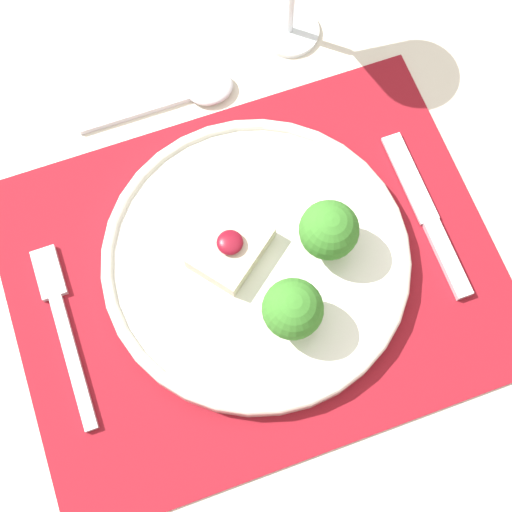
# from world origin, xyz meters

# --- Properties ---
(ground_plane) EXTENTS (8.00, 8.00, 0.00)m
(ground_plane) POSITION_xyz_m (0.00, 0.00, 0.00)
(ground_plane) COLOR brown
(dining_table) EXTENTS (1.24, 1.21, 0.75)m
(dining_table) POSITION_xyz_m (0.00, 0.00, 0.67)
(dining_table) COLOR beige
(dining_table) RESTS_ON ground_plane
(placemat) EXTENTS (0.46, 0.36, 0.00)m
(placemat) POSITION_xyz_m (0.00, 0.00, 0.75)
(placemat) COLOR maroon
(placemat) RESTS_ON dining_table
(dinner_plate) EXTENTS (0.29, 0.29, 0.08)m
(dinner_plate) POSITION_xyz_m (0.01, 0.01, 0.77)
(dinner_plate) COLOR silver
(dinner_plate) RESTS_ON placemat
(fork) EXTENTS (0.02, 0.18, 0.01)m
(fork) POSITION_xyz_m (-0.19, 0.01, 0.76)
(fork) COLOR silver
(fork) RESTS_ON placemat
(knife) EXTENTS (0.02, 0.18, 0.01)m
(knife) POSITION_xyz_m (0.18, -0.01, 0.76)
(knife) COLOR silver
(knife) RESTS_ON placemat
(spoon) EXTENTS (0.17, 0.04, 0.01)m
(spoon) POSITION_xyz_m (0.01, 0.21, 0.76)
(spoon) COLOR silver
(spoon) RESTS_ON dining_table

